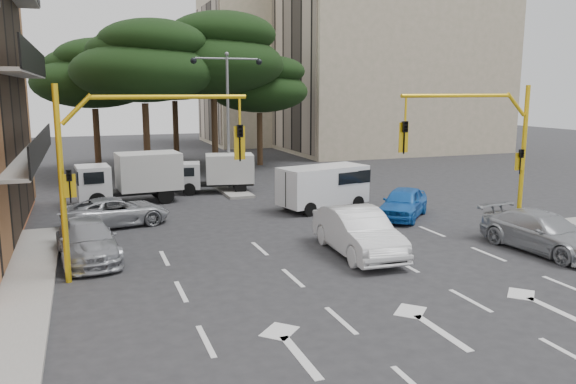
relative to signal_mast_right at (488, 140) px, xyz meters
The scene contains 20 objects.
ground 8.08m from the signal_mast_right, 163.69° to the right, with size 120.00×120.00×0.00m, color #28282B.
median_strip 16.03m from the signal_mast_right, 115.91° to the left, with size 1.40×6.00×0.15m, color gray.
apartment_beige_near 33.22m from the signal_mast_right, 66.34° to the left, with size 20.20×12.15×18.70m.
apartment_beige_far 42.69m from the signal_mast_right, 81.67° to the left, with size 16.20×12.15×16.70m.
pine_left_near 22.98m from the signal_mast_right, 118.29° to the left, with size 9.15×9.15×10.23m.
pine_center 23.13m from the signal_mast_right, 104.66° to the left, with size 9.98×9.98×11.16m.
pine_left_far 27.79m from the signal_mast_right, 119.84° to the left, with size 8.32×8.32×9.30m.
pine_right 24.14m from the signal_mast_right, 94.17° to the left, with size 7.49×7.49×8.37m.
pine_back 28.30m from the signal_mast_right, 106.03° to the left, with size 9.15×9.15×10.23m.
signal_mast_right is the anchor object (origin of this frame).
signal_mast_left 13.61m from the signal_mast_right, behind, with size 5.79×0.37×6.00m.
street_lamp_center 15.65m from the signal_mast_right, 115.91° to the left, with size 4.16×0.36×7.77m.
car_white_hatch 6.48m from the signal_mast_right, behind, with size 1.74×4.98×1.64m, color silver.
car_blue_compact 5.35m from the signal_mast_right, 104.38° to the left, with size 1.65×4.11×1.40m, color blue.
car_silver_wagon 15.33m from the signal_mast_right, behind, with size 1.89×4.65×1.35m, color #9A9CA2.
car_silver_cross_a 15.64m from the signal_mast_right, 152.52° to the left, with size 2.08×4.52×1.26m, color #A6A9AE.
car_silver_parked 4.02m from the signal_mast_right, 71.17° to the right, with size 1.99×4.90×1.42m, color #9DA0A5.
van_white 8.56m from the signal_mast_right, 118.05° to the left, with size 1.97×4.36×2.18m, color white, non-canonical shape.
box_truck_a 17.56m from the signal_mast_right, 136.25° to the left, with size 2.21×5.26×2.59m, color white, non-canonical shape.
box_truck_b 15.81m from the signal_mast_right, 119.73° to the left, with size 1.87×4.45×2.19m, color silver, non-canonical shape.
Camera 1 is at (-7.92, -15.75, 5.83)m, focal length 35.00 mm.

